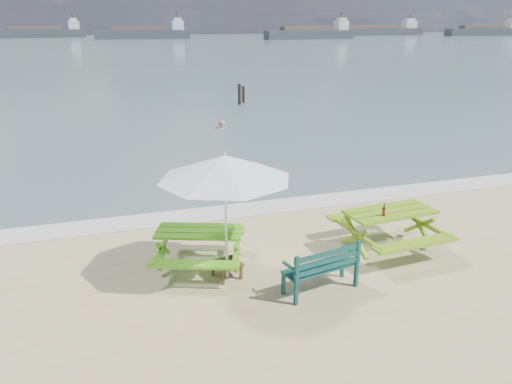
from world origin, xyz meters
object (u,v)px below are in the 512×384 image
object	(u,v)px
picnic_table_right	(388,231)
patio_umbrella	(225,167)
swimmer	(221,138)
park_bench	(320,277)
beer_bottle	(384,212)
side_table	(227,270)
picnic_table_left	(200,250)

from	to	relation	value
picnic_table_right	patio_umbrella	size ratio (longest dim) A/B	0.75
patio_umbrella	swimmer	distance (m)	13.29
picnic_table_right	park_bench	distance (m)	2.21
picnic_table_right	beer_bottle	xyz separation A→B (m)	(-0.28, -0.20, 0.51)
patio_umbrella	swimmer	world-z (taller)	patio_umbrella
picnic_table_right	patio_umbrella	world-z (taller)	patio_umbrella
picnic_table_right	swimmer	size ratio (longest dim) A/B	1.29
park_bench	side_table	size ratio (longest dim) A/B	2.52
side_table	beer_bottle	bearing A→B (deg)	-1.16
park_bench	side_table	distance (m)	1.66
picnic_table_right	side_table	size ratio (longest dim) A/B	3.73
park_bench	side_table	world-z (taller)	park_bench
picnic_table_left	swimmer	size ratio (longest dim) A/B	1.36
swimmer	patio_umbrella	bearing A→B (deg)	-103.60
side_table	beer_bottle	size ratio (longest dim) A/B	2.16
picnic_table_left	beer_bottle	distance (m)	3.52
patio_umbrella	swimmer	size ratio (longest dim) A/B	1.72
picnic_table_left	beer_bottle	size ratio (longest dim) A/B	8.55
patio_umbrella	beer_bottle	xyz separation A→B (m)	(3.06, -0.06, -1.12)
picnic_table_left	patio_umbrella	bearing A→B (deg)	-55.17
picnic_table_right	swimmer	world-z (taller)	picnic_table_right
picnic_table_left	side_table	world-z (taller)	picnic_table_left
park_bench	picnic_table_right	bearing A→B (deg)	28.11
picnic_table_left	side_table	bearing A→B (deg)	-55.17
side_table	beer_bottle	world-z (taller)	beer_bottle
side_table	swimmer	bearing A→B (deg)	76.40
side_table	swimmer	distance (m)	13.07
picnic_table_left	picnic_table_right	size ratio (longest dim) A/B	1.06
picnic_table_right	park_bench	xyz separation A→B (m)	(-1.95, -1.04, -0.15)
beer_bottle	picnic_table_left	bearing A→B (deg)	170.24
patio_umbrella	side_table	bearing A→B (deg)	-153.43
picnic_table_left	patio_umbrella	size ratio (longest dim) A/B	0.79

